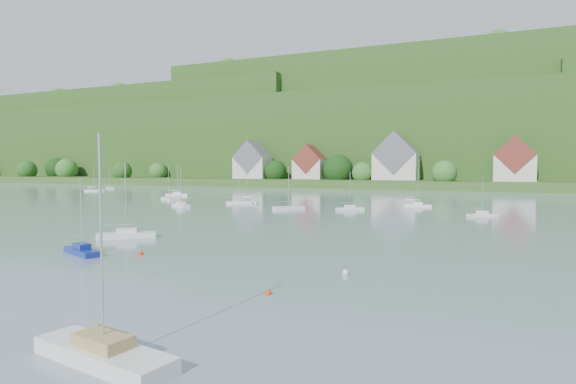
{
  "coord_description": "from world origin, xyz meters",
  "views": [
    {
      "loc": [
        38.03,
        8.31,
        7.81
      ],
      "look_at": [
        9.39,
        75.0,
        4.0
      ],
      "focal_mm": 29.61,
      "sensor_mm": 36.0,
      "label": 1
    }
  ],
  "objects": [
    {
      "name": "far_sailboat_cluster",
      "position": [
        0.99,
        112.52,
        0.37
      ],
      "size": [
        191.52,
        64.03,
        8.71
      ],
      "color": "white",
      "rests_on": "ground"
    },
    {
      "name": "far_shore_strip",
      "position": [
        0.0,
        200.0,
        1.5
      ],
      "size": [
        600.0,
        60.0,
        3.0
      ],
      "primitive_type": "cube",
      "color": "#2B4B1C",
      "rests_on": "ground"
    },
    {
      "name": "mooring_buoy_3",
      "position": [
        9.39,
        41.7,
        0.0
      ],
      "size": [
        0.44,
        0.44,
        0.44
      ],
      "primitive_type": "sphere",
      "color": "#FE3604",
      "rests_on": "ground"
    },
    {
      "name": "village_building_1",
      "position": [
        -30.0,
        189.0,
        8.75
      ],
      "size": [
        12.0,
        9.36,
        14.0
      ],
      "color": "beige",
      "rests_on": "far_shore_strip"
    },
    {
      "name": "near_sailboat_3",
      "position": [
        1.23,
        48.89,
        0.44
      ],
      "size": [
        5.76,
        5.39,
        8.33
      ],
      "rotation": [
        0.0,
        0.0,
        0.73
      ],
      "color": "white",
      "rests_on": "ground"
    },
    {
      "name": "forested_ridge",
      "position": [
        0.39,
        268.57,
        22.89
      ],
      "size": [
        620.0,
        181.22,
        69.89
      ],
      "color": "#1D4115",
      "rests_on": "ground"
    },
    {
      "name": "village_building_3",
      "position": [
        45.0,
        186.0,
        9.43
      ],
      "size": [
        13.0,
        10.4,
        15.5
      ],
      "color": "beige",
      "rests_on": "far_shore_strip"
    },
    {
      "name": "mooring_buoy_2",
      "position": [
        25.59,
        34.22,
        0.0
      ],
      "size": [
        0.38,
        0.38,
        0.38
      ],
      "primitive_type": "sphere",
      "color": "#FE3604",
      "rests_on": "ground"
    },
    {
      "name": "village_building_2",
      "position": [
        5.0,
        188.0,
        10.27
      ],
      "size": [
        16.0,
        11.44,
        18.0
      ],
      "color": "beige",
      "rests_on": "far_shore_strip"
    },
    {
      "name": "mooring_buoy_4",
      "position": [
        28.4,
        41.31,
        0.0
      ],
      "size": [
        0.5,
        0.5,
        0.5
      ],
      "primitive_type": "sphere",
      "color": "white",
      "rests_on": "ground"
    },
    {
      "name": "near_sailboat_1",
      "position": [
        4.44,
        39.73,
        0.4
      ],
      "size": [
        5.26,
        3.23,
        6.87
      ],
      "rotation": [
        0.0,
        0.0,
        -0.38
      ],
      "color": "navy",
      "rests_on": "ground"
    },
    {
      "name": "village_building_0",
      "position": [
        -55.0,
        187.0,
        9.51
      ],
      "size": [
        14.0,
        10.4,
        16.0
      ],
      "color": "beige",
      "rests_on": "far_shore_strip"
    },
    {
      "name": "near_sailboat_2",
      "position": [
        23.97,
        22.42,
        0.47
      ],
      "size": [
        6.99,
        3.04,
        9.13
      ],
      "rotation": [
        0.0,
        0.0,
        -0.17
      ],
      "color": "white",
      "rests_on": "ground"
    }
  ]
}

